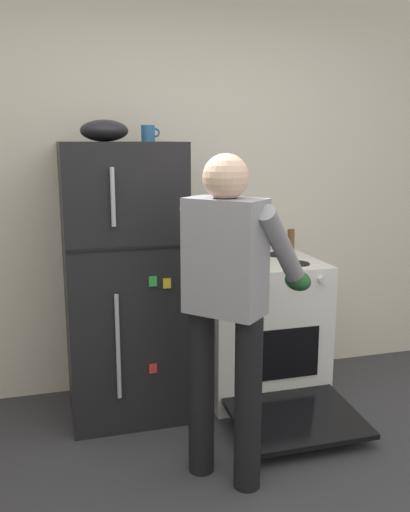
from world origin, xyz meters
TOP-DOWN VIEW (x-y plane):
  - kitchen_wall_back at (0.00, 1.95)m, footprint 6.00×0.10m
  - refrigerator at (-0.35, 1.57)m, footprint 0.68×0.72m
  - stove_range at (0.54, 1.55)m, footprint 0.76×1.21m
  - person_cook at (0.03, 0.71)m, footprint 0.68×0.71m
  - red_pot at (0.38, 1.52)m, footprint 0.37×0.27m
  - coffee_mug at (-0.17, 1.62)m, footprint 0.11×0.08m
  - pepper_mill at (0.84, 1.77)m, footprint 0.05×0.05m
  - mixing_bowl at (-0.43, 1.57)m, footprint 0.27×0.27m

SIDE VIEW (x-z plane):
  - stove_range at x=0.54m, z-range -0.01..0.89m
  - refrigerator at x=-0.35m, z-range 0.00..1.65m
  - person_cook at x=0.03m, z-range 0.16..1.76m
  - red_pot at x=0.38m, z-range 0.90..1.03m
  - pepper_mill at x=0.84m, z-range 0.90..1.05m
  - kitchen_wall_back at x=0.00m, z-range 0.00..2.70m
  - coffee_mug at x=-0.17m, z-range 1.65..1.74m
  - mixing_bowl at x=-0.43m, z-range 1.65..1.77m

